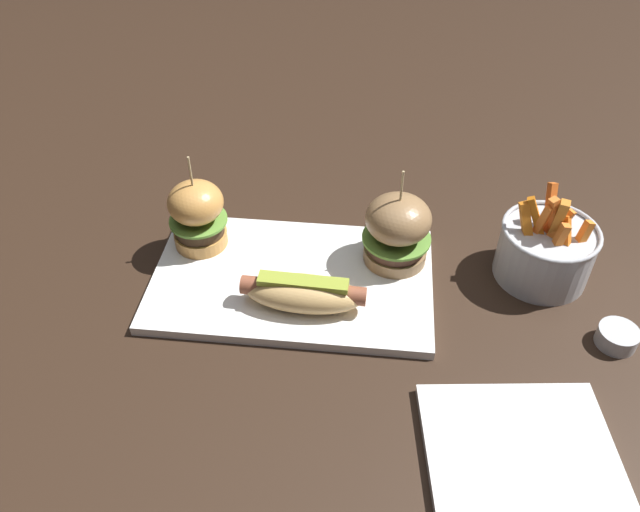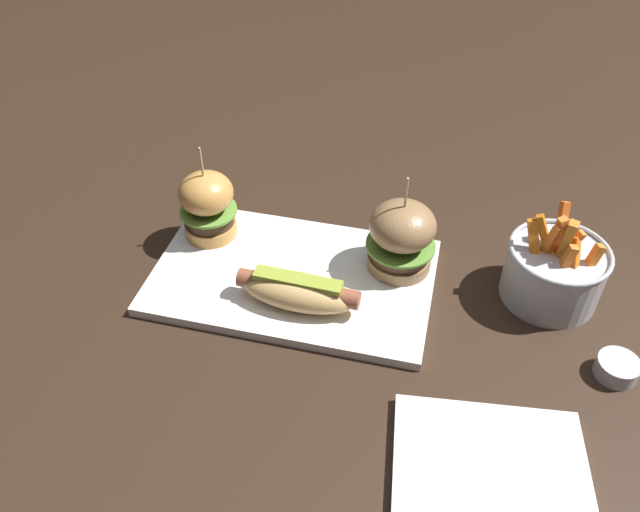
# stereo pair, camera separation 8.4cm
# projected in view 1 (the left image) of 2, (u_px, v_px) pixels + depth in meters

# --- Properties ---
(ground_plane) EXTENTS (3.00, 3.00, 0.00)m
(ground_plane) POSITION_uv_depth(u_px,v_px,m) (293.00, 283.00, 0.88)
(ground_plane) COLOR black
(platter_main) EXTENTS (0.38, 0.23, 0.01)m
(platter_main) POSITION_uv_depth(u_px,v_px,m) (292.00, 279.00, 0.87)
(platter_main) COLOR white
(platter_main) RESTS_ON ground
(hot_dog) EXTENTS (0.16, 0.06, 0.05)m
(hot_dog) POSITION_uv_depth(u_px,v_px,m) (303.00, 292.00, 0.81)
(hot_dog) COLOR tan
(hot_dog) RESTS_ON platter_main
(slider_left) EXTENTS (0.08, 0.08, 0.15)m
(slider_left) POSITION_uv_depth(u_px,v_px,m) (197.00, 214.00, 0.89)
(slider_left) COLOR #CA8C45
(slider_left) RESTS_ON platter_main
(slider_right) EXTENTS (0.10, 0.10, 0.15)m
(slider_right) POSITION_uv_depth(u_px,v_px,m) (397.00, 230.00, 0.86)
(slider_right) COLOR olive
(slider_right) RESTS_ON platter_main
(fries_bucket) EXTENTS (0.13, 0.13, 0.14)m
(fries_bucket) POSITION_uv_depth(u_px,v_px,m) (545.00, 251.00, 0.86)
(fries_bucket) COLOR #B7BABF
(fries_bucket) RESTS_ON ground
(sauce_ramekin) EXTENTS (0.05, 0.05, 0.02)m
(sauce_ramekin) POSITION_uv_depth(u_px,v_px,m) (617.00, 336.00, 0.79)
(sauce_ramekin) COLOR #B7BABF
(sauce_ramekin) RESTS_ON ground
(side_plate) EXTENTS (0.23, 0.23, 0.01)m
(side_plate) POSITION_uv_depth(u_px,v_px,m) (524.00, 466.00, 0.66)
(side_plate) COLOR white
(side_plate) RESTS_ON ground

